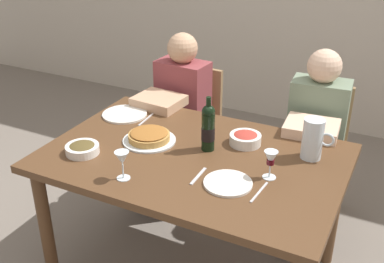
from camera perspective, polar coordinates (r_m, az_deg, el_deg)
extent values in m
cube|color=brown|center=(2.40, 0.19, -3.25)|extent=(1.50, 1.00, 0.04)
cylinder|color=brown|center=(2.66, -17.34, -11.02)|extent=(0.07, 0.07, 0.72)
cylinder|color=brown|center=(3.20, -7.25, -3.11)|extent=(0.07, 0.07, 0.72)
cylinder|color=brown|center=(2.78, 16.82, -9.14)|extent=(0.07, 0.07, 0.72)
cylinder|color=black|center=(2.39, 1.96, -0.04)|extent=(0.07, 0.07, 0.20)
sphere|color=black|center=(2.34, 2.01, 2.44)|extent=(0.07, 0.07, 0.07)
cylinder|color=black|center=(2.33, 2.02, 3.41)|extent=(0.03, 0.03, 0.07)
cylinder|color=black|center=(2.40, 1.96, -0.26)|extent=(0.07, 0.07, 0.07)
cylinder|color=silver|center=(2.39, 14.43, -0.86)|extent=(0.10, 0.10, 0.21)
cylinder|color=silver|center=(2.41, 14.33, -1.66)|extent=(0.10, 0.10, 0.13)
torus|color=silver|center=(2.37, 16.09, -0.98)|extent=(0.07, 0.01, 0.07)
cylinder|color=silver|center=(2.52, -5.21, -1.08)|extent=(0.28, 0.28, 0.01)
cylinder|color=#C18E47|center=(2.51, -5.23, -0.62)|extent=(0.22, 0.22, 0.03)
ellipsoid|color=#9E6028|center=(2.50, -5.25, -0.14)|extent=(0.20, 0.20, 0.02)
cylinder|color=white|center=(2.49, 6.49, -0.96)|extent=(0.17, 0.17, 0.06)
ellipsoid|color=#B2382D|center=(2.48, 6.51, -0.56)|extent=(0.14, 0.14, 0.04)
cylinder|color=white|center=(2.46, -13.16, -2.11)|extent=(0.17, 0.17, 0.04)
ellipsoid|color=brown|center=(2.45, -13.20, -1.80)|extent=(0.14, 0.14, 0.03)
cylinder|color=silver|center=(2.22, -8.31, -5.61)|extent=(0.06, 0.06, 0.00)
cylinder|color=silver|center=(2.20, -8.37, -4.76)|extent=(0.01, 0.01, 0.07)
cone|color=silver|center=(2.16, -8.49, -3.21)|extent=(0.07, 0.07, 0.06)
cylinder|color=silver|center=(2.23, 9.35, -5.49)|extent=(0.06, 0.06, 0.00)
cylinder|color=silver|center=(2.21, 9.41, -4.73)|extent=(0.01, 0.01, 0.07)
cone|color=silver|center=(2.18, 9.54, -3.20)|extent=(0.07, 0.07, 0.07)
cylinder|color=#470A14|center=(2.19, 9.50, -3.65)|extent=(0.04, 0.04, 0.02)
cylinder|color=white|center=(2.15, 4.38, -6.28)|extent=(0.23, 0.23, 0.01)
cylinder|color=white|center=(2.85, -8.18, 2.10)|extent=(0.27, 0.27, 0.01)
cube|color=silver|center=(2.21, 0.77, -5.43)|extent=(0.02, 0.16, 0.00)
cube|color=silver|center=(2.11, 8.16, -7.30)|extent=(0.02, 0.18, 0.00)
cube|color=silver|center=(2.77, -5.60, 1.47)|extent=(0.02, 0.18, 0.00)
cube|color=silver|center=(2.91, -10.04, 2.44)|extent=(0.03, 0.16, 0.00)
cube|color=#9E7A51|center=(3.33, -0.75, 0.30)|extent=(0.43, 0.43, 0.02)
cube|color=#9E7A51|center=(3.38, 0.90, 4.67)|extent=(0.36, 0.06, 0.40)
cylinder|color=#9E7A51|center=(3.40, -4.68, -3.68)|extent=(0.04, 0.04, 0.45)
cylinder|color=#9E7A51|center=(3.24, 0.24, -5.27)|extent=(0.04, 0.04, 0.45)
cylinder|color=#9E7A51|center=(3.64, -1.58, -1.39)|extent=(0.04, 0.04, 0.45)
cylinder|color=#9E7A51|center=(3.49, 3.13, -2.75)|extent=(0.04, 0.04, 0.45)
cube|color=#8E3D42|center=(3.19, -1.10, 4.21)|extent=(0.36, 0.23, 0.50)
sphere|color=tan|center=(3.07, -1.16, 10.08)|extent=(0.20, 0.20, 0.20)
cube|color=#33333D|center=(3.15, -2.92, -1.13)|extent=(0.34, 0.40, 0.14)
cube|color=#33333D|center=(3.18, -4.32, -6.52)|extent=(0.28, 0.14, 0.40)
cube|color=tan|center=(2.95, -4.04, 3.69)|extent=(0.31, 0.26, 0.06)
cube|color=#9E7A51|center=(3.11, 14.61, -2.66)|extent=(0.43, 0.43, 0.02)
cube|color=#9E7A51|center=(3.18, 15.53, 2.18)|extent=(0.36, 0.06, 0.40)
cylinder|color=#9E7A51|center=(3.10, 10.53, -7.35)|extent=(0.04, 0.04, 0.45)
cylinder|color=#9E7A51|center=(3.07, 16.79, -8.47)|extent=(0.04, 0.04, 0.45)
cylinder|color=#9E7A51|center=(3.39, 11.75, -4.33)|extent=(0.04, 0.04, 0.45)
cylinder|color=#9E7A51|center=(3.36, 17.45, -5.32)|extent=(0.04, 0.04, 0.45)
cube|color=gray|center=(2.96, 15.00, 1.41)|extent=(0.36, 0.23, 0.50)
sphere|color=beige|center=(2.83, 15.80, 7.64)|extent=(0.20, 0.20, 0.20)
cube|color=#33333D|center=(2.90, 13.89, -4.55)|extent=(0.34, 0.40, 0.14)
cube|color=#33333D|center=(2.93, 12.84, -10.51)|extent=(0.28, 0.14, 0.40)
cube|color=beige|center=(2.67, 14.32, 0.40)|extent=(0.31, 0.26, 0.06)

